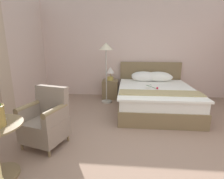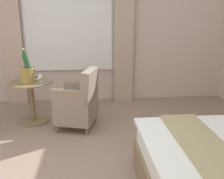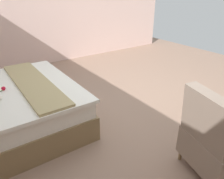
{
  "view_description": "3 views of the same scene",
  "coord_description": "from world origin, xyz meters",
  "px_view_note": "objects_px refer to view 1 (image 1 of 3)",
  "views": [
    {
      "loc": [
        -0.24,
        -2.16,
        1.51
      ],
      "look_at": [
        -0.48,
        0.56,
        0.82
      ],
      "focal_mm": 28.0,
      "sensor_mm": 36.0,
      "label": 1
    },
    {
      "loc": [
        2.06,
        0.38,
        1.61
      ],
      "look_at": [
        -0.44,
        0.61,
        0.88
      ],
      "focal_mm": 40.0,
      "sensor_mm": 36.0,
      "label": 2
    },
    {
      "loc": [
        -2.23,
        1.94,
        1.7
      ],
      "look_at": [
        -0.44,
        0.69,
        0.65
      ],
      "focal_mm": 35.0,
      "sensor_mm": 36.0,
      "label": 3
    }
  ],
  "objects_px": {
    "nightstand": "(110,89)",
    "armchair_by_window": "(46,121)",
    "floor_lamp_brass": "(106,52)",
    "bed": "(154,96)",
    "wine_glass_near_bucket": "(2,112)",
    "bedside_lamp": "(110,72)"
  },
  "relations": [
    {
      "from": "armchair_by_window",
      "to": "nightstand",
      "type": "bearing_deg",
      "value": 73.84
    },
    {
      "from": "bed",
      "to": "wine_glass_near_bucket",
      "type": "xyz_separation_m",
      "value": [
        -2.12,
        -2.37,
        0.44
      ]
    },
    {
      "from": "bed",
      "to": "floor_lamp_brass",
      "type": "bearing_deg",
      "value": 162.86
    },
    {
      "from": "bed",
      "to": "floor_lamp_brass",
      "type": "distance_m",
      "value": 1.63
    },
    {
      "from": "nightstand",
      "to": "armchair_by_window",
      "type": "relative_size",
      "value": 0.59
    },
    {
      "from": "bedside_lamp",
      "to": "bed",
      "type": "bearing_deg",
      "value": -33.68
    },
    {
      "from": "nightstand",
      "to": "armchair_by_window",
      "type": "distance_m",
      "value": 2.67
    },
    {
      "from": "floor_lamp_brass",
      "to": "wine_glass_near_bucket",
      "type": "height_order",
      "value": "floor_lamp_brass"
    },
    {
      "from": "bed",
      "to": "armchair_by_window",
      "type": "bearing_deg",
      "value": -136.58
    },
    {
      "from": "wine_glass_near_bucket",
      "to": "armchair_by_window",
      "type": "xyz_separation_m",
      "value": [
        0.22,
        0.58,
        -0.37
      ]
    },
    {
      "from": "bed",
      "to": "bedside_lamp",
      "type": "bearing_deg",
      "value": 146.32
    },
    {
      "from": "bed",
      "to": "armchair_by_window",
      "type": "height_order",
      "value": "bed"
    },
    {
      "from": "bedside_lamp",
      "to": "floor_lamp_brass",
      "type": "bearing_deg",
      "value": -99.97
    },
    {
      "from": "bed",
      "to": "wine_glass_near_bucket",
      "type": "relative_size",
      "value": 15.61
    },
    {
      "from": "floor_lamp_brass",
      "to": "armchair_by_window",
      "type": "bearing_deg",
      "value": -107.24
    },
    {
      "from": "bed",
      "to": "nightstand",
      "type": "distance_m",
      "value": 1.38
    },
    {
      "from": "bed",
      "to": "armchair_by_window",
      "type": "xyz_separation_m",
      "value": [
        -1.89,
        -1.79,
        0.07
      ]
    },
    {
      "from": "floor_lamp_brass",
      "to": "bed",
      "type": "bearing_deg",
      "value": -17.14
    },
    {
      "from": "nightstand",
      "to": "floor_lamp_brass",
      "type": "relative_size",
      "value": 0.34
    },
    {
      "from": "floor_lamp_brass",
      "to": "wine_glass_near_bucket",
      "type": "relative_size",
      "value": 11.17
    },
    {
      "from": "bed",
      "to": "nightstand",
      "type": "height_order",
      "value": "bed"
    },
    {
      "from": "bedside_lamp",
      "to": "wine_glass_near_bucket",
      "type": "bearing_deg",
      "value": -107.09
    }
  ]
}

